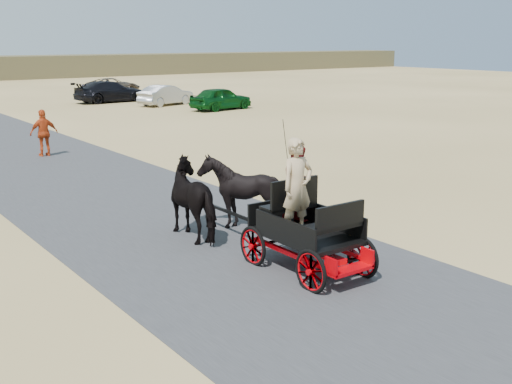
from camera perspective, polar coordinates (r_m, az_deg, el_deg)
ground at (r=13.15m, az=-2.33°, el=-5.35°), size 140.00×140.00×0.00m
road at (r=13.14m, az=-2.33°, el=-5.33°), size 6.00×140.00×0.01m
carriage at (r=12.07m, az=4.48°, el=-5.32°), size 1.30×2.40×0.72m
horse_left at (r=13.98m, az=-5.20°, el=-0.63°), size 0.91×2.01×1.70m
horse_right at (r=14.55m, az=-1.49°, el=-0.01°), size 1.37×1.54×1.70m
driver_man at (r=11.64m, az=3.69°, el=0.43°), size 0.66×0.43×1.80m
passenger_woman at (r=12.39m, az=3.84°, el=0.70°), size 0.77×0.60×1.58m
pedestrian at (r=24.87m, az=-18.33°, el=5.00°), size 1.01×0.43×1.73m
car_a at (r=39.43m, az=-3.14°, el=8.31°), size 4.25×2.23×1.38m
car_b at (r=42.53m, az=-8.02°, el=8.53°), size 4.19×2.53×1.30m
car_c at (r=45.25m, az=-12.83°, el=8.70°), size 5.06×2.36×1.43m
car_d at (r=53.06m, az=-12.58°, el=9.23°), size 4.44×2.48×1.17m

